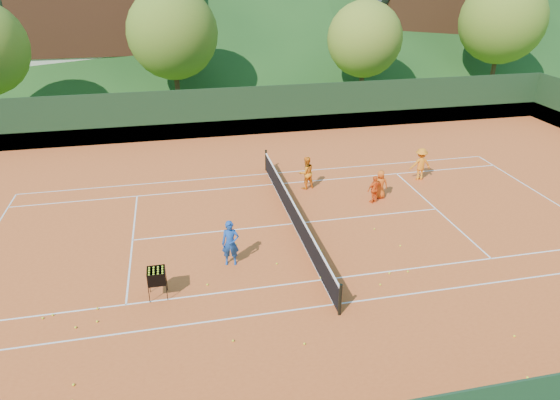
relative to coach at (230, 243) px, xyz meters
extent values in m
plane|color=#30581B|center=(2.87, 2.46, -0.86)|extent=(400.00, 400.00, 0.00)
cube|color=#C75120|center=(2.87, 2.46, -0.85)|extent=(40.00, 24.00, 0.02)
imported|color=#174398|center=(0.00, 0.00, 0.00)|extent=(0.68, 0.50, 1.69)
imported|color=orange|center=(4.29, 5.84, -0.06)|extent=(0.89, 0.77, 1.57)
imported|color=#FF5C16|center=(6.85, 3.67, -0.21)|extent=(0.81, 0.51, 1.28)
imported|color=#E75A14|center=(7.29, 4.09, -0.18)|extent=(0.75, 0.61, 1.33)
imported|color=orange|center=(10.03, 5.68, -0.04)|extent=(1.06, 0.64, 1.60)
sphere|color=yellow|center=(2.95, 0.48, -0.81)|extent=(0.07, 0.07, 0.07)
sphere|color=yellow|center=(5.91, -1.84, -0.81)|extent=(0.07, 0.07, 0.07)
sphere|color=yellow|center=(6.79, -7.03, -0.81)|extent=(0.07, 0.07, 0.07)
sphere|color=yellow|center=(-4.32, -2.35, -0.81)|extent=(0.07, 0.07, 0.07)
sphere|color=yellow|center=(0.33, 1.24, -0.81)|extent=(0.07, 0.07, 0.07)
sphere|color=yellow|center=(-0.95, -1.15, -0.81)|extent=(0.07, 0.07, 0.07)
sphere|color=yellow|center=(-0.46, -4.04, -0.81)|extent=(0.07, 0.07, 0.07)
sphere|color=yellow|center=(-4.63, -4.81, -0.81)|extent=(0.07, 0.07, 0.07)
sphere|color=yellow|center=(-5.67, -1.75, -0.81)|extent=(0.07, 0.07, 0.07)
sphere|color=yellow|center=(7.45, -5.56, -0.81)|extent=(0.07, 0.07, 0.07)
sphere|color=yellow|center=(1.49, -4.59, -0.81)|extent=(0.07, 0.07, 0.07)
sphere|color=yellow|center=(1.58, -0.40, -0.81)|extent=(0.07, 0.07, 0.07)
sphere|color=yellow|center=(4.68, -2.37, -0.81)|extent=(0.07, 0.07, 0.07)
sphere|color=yellow|center=(-5.94, -1.84, -0.81)|extent=(0.07, 0.07, 0.07)
sphere|color=yellow|center=(2.86, -1.55, -0.81)|extent=(0.07, 0.07, 0.07)
sphere|color=yellow|center=(-4.91, -2.50, -0.81)|extent=(0.07, 0.07, 0.07)
sphere|color=yellow|center=(5.25, -1.80, -0.81)|extent=(0.07, 0.07, 0.07)
sphere|color=yellow|center=(5.93, 1.28, -0.81)|extent=(0.07, 0.07, 0.07)
sphere|color=yellow|center=(3.35, 0.14, -0.81)|extent=(0.07, 0.07, 0.07)
sphere|color=yellow|center=(-4.38, -1.71, -0.81)|extent=(0.07, 0.07, 0.07)
sphere|color=yellow|center=(6.39, -0.16, -0.81)|extent=(0.07, 0.07, 0.07)
cube|color=white|center=(14.75, 2.46, -0.84)|extent=(0.06, 10.97, 0.00)
cube|color=white|center=(2.87, -3.02, -0.84)|extent=(23.77, 0.06, 0.00)
cube|color=silver|center=(2.87, 7.95, -0.84)|extent=(23.77, 0.06, 0.00)
cube|color=white|center=(2.87, -1.65, -0.84)|extent=(23.77, 0.06, 0.00)
cube|color=white|center=(2.87, 6.58, -0.84)|extent=(23.77, 0.06, 0.00)
cube|color=white|center=(-3.53, 2.46, -0.84)|extent=(0.06, 8.23, 0.00)
cube|color=white|center=(9.27, 2.46, -0.84)|extent=(0.06, 8.23, 0.00)
cube|color=white|center=(2.87, 2.46, -0.84)|extent=(12.80, 0.06, 0.00)
cube|color=white|center=(2.87, 2.46, -0.84)|extent=(0.06, 10.97, 0.00)
cube|color=black|center=(2.87, 2.46, -0.39)|extent=(0.03, 11.97, 0.90)
cube|color=white|center=(2.87, 2.46, 0.08)|extent=(0.05, 11.97, 0.06)
cylinder|color=black|center=(2.87, -3.52, -0.29)|extent=(0.10, 0.10, 1.10)
cylinder|color=black|center=(2.87, 8.45, -0.29)|extent=(0.10, 0.10, 1.10)
cube|color=black|center=(2.87, 14.46, 0.66)|extent=(40.00, 0.05, 3.00)
cube|color=#195726|center=(2.87, 14.46, -0.34)|extent=(40.40, 0.05, 1.00)
cylinder|color=black|center=(-2.79, -1.69, -0.57)|extent=(0.02, 0.02, 0.55)
cylinder|color=black|center=(-2.24, -1.69, -0.57)|extent=(0.02, 0.02, 0.55)
cylinder|color=black|center=(-2.79, -1.14, -0.57)|extent=(0.02, 0.02, 0.55)
cylinder|color=black|center=(-2.24, -1.14, -0.57)|extent=(0.02, 0.02, 0.55)
cube|color=black|center=(-2.52, -1.41, -0.29)|extent=(0.55, 0.55, 0.02)
cube|color=black|center=(-2.52, -1.69, -0.07)|extent=(0.55, 0.02, 0.45)
cube|color=black|center=(-2.52, -1.14, -0.07)|extent=(0.55, 0.02, 0.45)
cube|color=black|center=(-2.79, -1.41, -0.07)|extent=(0.02, 0.55, 0.45)
cube|color=black|center=(-2.24, -1.41, -0.07)|extent=(0.02, 0.55, 0.45)
sphere|color=#CCE526|center=(-2.72, -1.62, 0.12)|extent=(0.07, 0.07, 0.07)
sphere|color=#CCE526|center=(-2.72, -1.48, 0.12)|extent=(0.07, 0.07, 0.07)
sphere|color=#CCE526|center=(-2.72, -1.34, 0.12)|extent=(0.07, 0.07, 0.07)
sphere|color=#CCE526|center=(-2.72, -1.21, 0.12)|extent=(0.07, 0.07, 0.07)
sphere|color=#CCE526|center=(-2.59, -1.62, 0.12)|extent=(0.07, 0.07, 0.07)
sphere|color=#CCE526|center=(-2.59, -1.48, 0.12)|extent=(0.07, 0.07, 0.07)
sphere|color=#CCE526|center=(-2.59, -1.34, 0.12)|extent=(0.07, 0.07, 0.07)
sphere|color=#CCE526|center=(-2.59, -1.21, 0.12)|extent=(0.07, 0.07, 0.07)
sphere|color=#CCE526|center=(-2.45, -1.62, 0.12)|extent=(0.07, 0.07, 0.07)
sphere|color=#CCE526|center=(-2.45, -1.48, 0.12)|extent=(0.07, 0.07, 0.07)
sphere|color=#CCE526|center=(-2.45, -1.34, 0.12)|extent=(0.07, 0.07, 0.07)
sphere|color=#CCE526|center=(-2.45, -1.21, 0.12)|extent=(0.07, 0.07, 0.07)
sphere|color=#CCE526|center=(-2.31, -1.62, 0.12)|extent=(0.07, 0.07, 0.07)
sphere|color=#CCE526|center=(-2.31, -1.48, 0.12)|extent=(0.07, 0.07, 0.07)
sphere|color=#CCE526|center=(-2.31, -1.34, 0.12)|extent=(0.07, 0.07, 0.07)
sphere|color=#CCE526|center=(-2.31, -1.21, 0.12)|extent=(0.07, 0.07, 0.07)
cube|color=beige|center=(-7.13, 32.46, 0.58)|extent=(12.00, 9.00, 2.88)
cube|color=#33190E|center=(-7.13, 32.46, 4.26)|extent=(12.24, 9.18, 4.48)
cube|color=beige|center=(8.87, 36.46, 0.40)|extent=(11.00, 8.00, 2.52)
cube|color=#381C0F|center=(8.87, 36.46, 3.62)|extent=(11.22, 8.16, 3.92)
cube|color=beige|center=(22.87, 32.46, 0.49)|extent=(10.00, 8.00, 2.70)
cube|color=#341A0E|center=(22.87, 32.46, 3.94)|extent=(10.20, 8.16, 4.20)
cylinder|color=#3E2718|center=(-1.13, 22.46, 0.58)|extent=(0.36, 0.36, 2.88)
sphere|color=#436B1C|center=(-1.13, 22.46, 4.34)|extent=(6.40, 6.40, 6.40)
cylinder|color=#3F2819|center=(12.87, 21.46, 0.40)|extent=(0.36, 0.36, 2.52)
sphere|color=#547920|center=(12.87, 21.46, 3.69)|extent=(5.60, 5.60, 5.60)
cylinder|color=#402A19|center=(24.87, 22.46, 0.67)|extent=(0.36, 0.36, 3.06)
sphere|color=#4A701E|center=(24.87, 22.46, 4.66)|extent=(6.80, 6.80, 6.80)
camera|label=1|loc=(-1.48, -15.09, 8.86)|focal=32.00mm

